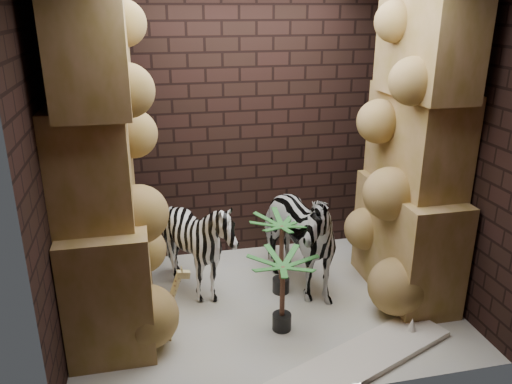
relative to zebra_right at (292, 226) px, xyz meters
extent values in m
plane|color=silver|center=(-0.32, -0.28, -0.69)|extent=(3.50, 3.50, 0.00)
plane|color=black|center=(-0.32, 0.97, 0.81)|extent=(3.50, 0.00, 3.50)
plane|color=black|center=(-0.32, -1.53, 0.81)|extent=(3.50, 0.00, 3.50)
plane|color=black|center=(-2.07, -0.28, 0.81)|extent=(0.00, 3.00, 3.00)
plane|color=black|center=(1.43, -0.28, 0.81)|extent=(0.00, 3.00, 3.00)
imported|color=white|center=(0.00, 0.00, 0.00)|extent=(0.96, 1.31, 1.39)
imported|color=white|center=(-0.92, 0.05, -0.20)|extent=(1.16, 1.30, 0.99)
cube|color=white|center=(0.26, -1.24, -0.67)|extent=(1.75, 1.05, 0.05)
camera|label=1|loc=(-1.33, -4.39, 2.04)|focal=35.71mm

